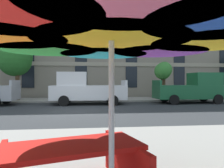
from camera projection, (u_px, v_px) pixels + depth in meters
ground_plane at (76, 112)px, 11.07m from camera, size 120.00×120.00×0.00m
sidewalk_far at (80, 100)px, 17.82m from camera, size 56.00×3.60×0.12m
apartment_building at (83, 15)px, 25.86m from camera, size 42.74×12.08×19.20m
pickup_white at (85, 89)px, 14.78m from camera, size 5.10×2.12×2.20m
pickup_green at (193, 89)px, 15.65m from camera, size 5.10×2.12×2.20m
street_tree_left at (17, 58)px, 17.11m from camera, size 2.62×2.60×4.69m
street_tree_middle at (163, 71)px, 18.16m from camera, size 1.60×1.65×3.26m
patio_umbrella at (111, 19)px, 2.20m from camera, size 3.47×3.47×2.49m
picnic_table at (70, 167)px, 2.70m from camera, size 2.14×1.95×0.77m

